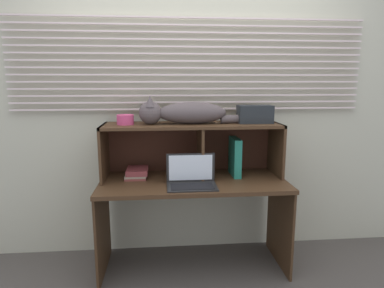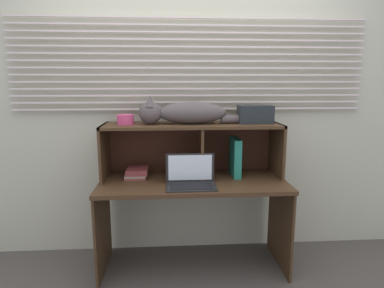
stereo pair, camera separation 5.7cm
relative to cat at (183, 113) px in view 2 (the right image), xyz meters
name	(u,v)px [view 2 (the right image)]	position (x,y,z in m)	size (l,w,h in m)	color
ground_plane	(195,280)	(0.07, -0.31, -1.22)	(4.40, 4.40, 0.00)	#4C4742
back_panel_with_blinds	(190,105)	(0.07, 0.24, 0.04)	(4.40, 0.08, 2.50)	beige
desk	(193,197)	(0.07, -0.11, -0.64)	(1.41, 0.62, 0.71)	#432C1A
hutch_shelf_unit	(193,138)	(0.08, 0.03, -0.21)	(1.37, 0.38, 0.42)	#432C1A
cat	(183,113)	(0.00, 0.00, 0.00)	(0.88, 0.19, 0.21)	#514748
laptop	(191,179)	(0.04, -0.24, -0.46)	(0.36, 0.22, 0.22)	black
binder_upright	(235,157)	(0.41, 0.00, -0.35)	(0.06, 0.24, 0.30)	#217A65
book_stack	(137,173)	(-0.36, 0.00, -0.47)	(0.17, 0.22, 0.07)	brown
small_basket	(125,119)	(-0.44, 0.00, -0.05)	(0.13, 0.13, 0.07)	#CB4272
storage_box	(255,114)	(0.56, 0.00, -0.02)	(0.27, 0.14, 0.14)	#212529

